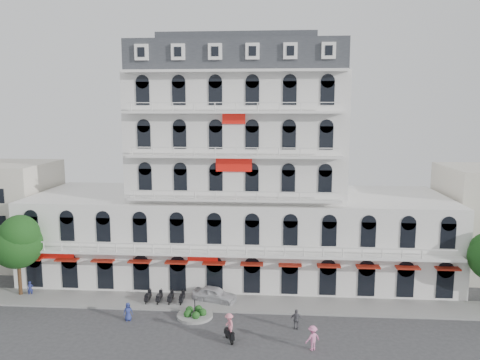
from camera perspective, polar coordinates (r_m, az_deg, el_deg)
name	(u,v)px	position (r m, az deg, el deg)	size (l,w,h in m)	color
ground	(221,353)	(37.77, -2.35, -20.29)	(120.00, 120.00, 0.00)	#38383A
sidewalk	(232,303)	(45.79, -1.04, -14.80)	(53.00, 4.00, 0.16)	gray
main_building	(239,185)	(51.69, -0.17, -0.67)	(45.00, 15.00, 25.80)	silver
traffic_island	(195,314)	(43.36, -5.52, -15.97)	(3.20, 3.20, 1.60)	gray
parked_scooter_row	(165,303)	(46.60, -9.12, -14.59)	(4.40, 1.80, 1.10)	black
tree_west_inner	(17,240)	(50.65, -25.50, -6.65)	(4.76, 4.76, 8.25)	#382314
parked_car	(215,294)	(46.17, -3.12, -13.74)	(1.73, 4.30, 1.46)	silver
rider_center	(229,326)	(38.77, -1.33, -17.41)	(1.15, 1.58, 2.33)	black
pedestrian_left	(128,312)	(43.44, -13.49, -15.33)	(0.79, 0.51, 1.61)	navy
pedestrian_mid	(296,319)	(41.06, 6.90, -16.51)	(1.02, 0.42, 1.73)	#58575E
pedestrian_right	(313,338)	(38.09, 8.85, -18.48)	(1.25, 0.72, 1.93)	pink
pedestrian_far	(30,289)	(51.65, -24.21, -12.00)	(0.55, 0.36, 1.52)	navy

